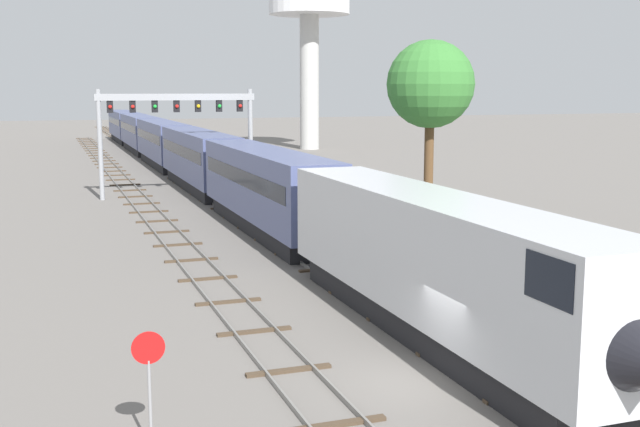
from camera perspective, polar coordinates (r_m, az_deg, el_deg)
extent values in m
plane|color=slate|center=(23.17, 7.72, -11.95)|extent=(400.00, 400.00, 0.00)
cube|color=slate|center=(80.41, -11.26, 3.03)|extent=(0.07, 200.00, 0.16)
cube|color=slate|center=(80.63, -10.25, 3.08)|extent=(0.07, 200.00, 0.16)
cube|color=#473828|center=(22.52, 14.76, -12.67)|extent=(2.60, 0.24, 0.10)
cube|color=#473828|center=(25.70, 9.70, -9.73)|extent=(2.60, 0.24, 0.10)
cube|color=#473828|center=(29.09, 5.84, -7.41)|extent=(2.60, 0.24, 0.10)
cube|color=#473828|center=(32.61, 2.84, -5.56)|extent=(2.60, 0.24, 0.10)
cube|color=#473828|center=(36.24, 0.44, -4.06)|extent=(2.60, 0.24, 0.10)
cube|color=#473828|center=(39.94, -1.51, -2.83)|extent=(2.60, 0.24, 0.10)
cube|color=#473828|center=(43.69, -3.12, -1.81)|extent=(2.60, 0.24, 0.10)
cube|color=#473828|center=(47.48, -4.48, -0.95)|extent=(2.60, 0.24, 0.10)
cube|color=#473828|center=(51.30, -5.64, -0.21)|extent=(2.60, 0.24, 0.10)
cube|color=#473828|center=(55.15, -6.63, 0.42)|extent=(2.60, 0.24, 0.10)
cube|color=#473828|center=(59.01, -7.49, 0.97)|extent=(2.60, 0.24, 0.10)
cube|color=#473828|center=(62.90, -8.25, 1.45)|extent=(2.60, 0.24, 0.10)
cube|color=#473828|center=(66.80, -8.92, 1.87)|extent=(2.60, 0.24, 0.10)
cube|color=#473828|center=(70.71, -9.52, 2.25)|extent=(2.60, 0.24, 0.10)
cube|color=#473828|center=(74.63, -10.05, 2.59)|extent=(2.60, 0.24, 0.10)
cube|color=#473828|center=(78.55, -10.53, 2.89)|extent=(2.60, 0.24, 0.10)
cube|color=#473828|center=(82.49, -10.97, 3.17)|extent=(2.60, 0.24, 0.10)
cube|color=#473828|center=(86.43, -11.36, 3.41)|extent=(2.60, 0.24, 0.10)
cube|color=#473828|center=(90.37, -11.73, 3.64)|extent=(2.60, 0.24, 0.10)
cube|color=#473828|center=(94.32, -12.06, 3.85)|extent=(2.60, 0.24, 0.10)
cube|color=#473828|center=(98.28, -12.36, 4.04)|extent=(2.60, 0.24, 0.10)
cube|color=#473828|center=(102.23, -12.64, 4.22)|extent=(2.60, 0.24, 0.10)
cube|color=#473828|center=(106.20, -12.90, 4.38)|extent=(2.60, 0.24, 0.10)
cube|color=#473828|center=(110.16, -13.15, 4.53)|extent=(2.60, 0.24, 0.10)
cube|color=#473828|center=(114.13, -13.37, 4.67)|extent=(2.60, 0.24, 0.10)
cube|color=#473828|center=(118.09, -13.58, 4.81)|extent=(2.60, 0.24, 0.10)
cube|color=#473828|center=(122.06, -13.78, 4.93)|extent=(2.60, 0.24, 0.10)
cube|color=#473828|center=(126.04, -13.96, 5.04)|extent=(2.60, 0.24, 0.10)
cube|color=#473828|center=(130.01, -14.13, 5.15)|extent=(2.60, 0.24, 0.10)
cube|color=#473828|center=(133.99, -14.30, 5.25)|extent=(2.60, 0.24, 0.10)
cube|color=#473828|center=(137.96, -14.45, 5.35)|extent=(2.60, 0.24, 0.10)
cube|color=#473828|center=(141.94, -14.60, 5.44)|extent=(2.60, 0.24, 0.10)
cube|color=#473828|center=(145.92, -14.73, 5.52)|extent=(2.60, 0.24, 0.10)
cube|color=#473828|center=(149.90, -14.86, 5.60)|extent=(2.60, 0.24, 0.10)
cube|color=#473828|center=(153.88, -14.99, 5.68)|extent=(2.60, 0.24, 0.10)
cube|color=#473828|center=(157.87, -15.10, 5.75)|extent=(2.60, 0.24, 0.10)
cube|color=#473828|center=(161.85, -15.21, 5.82)|extent=(2.60, 0.24, 0.10)
cube|color=#473828|center=(165.83, -15.32, 5.89)|extent=(2.60, 0.24, 0.10)
cube|color=#473828|center=(169.82, -15.42, 5.95)|extent=(2.60, 0.24, 0.10)
cube|color=#473828|center=(173.80, -15.52, 6.01)|extent=(2.60, 0.24, 0.10)
cube|color=#473828|center=(177.79, -15.61, 6.07)|extent=(2.60, 0.24, 0.10)
cube|color=slate|center=(60.04, -13.71, 0.95)|extent=(0.07, 160.00, 0.16)
cube|color=slate|center=(60.19, -12.35, 1.02)|extent=(0.07, 160.00, 0.16)
cube|color=#473828|center=(20.13, 1.20, -15.04)|extent=(2.60, 0.24, 0.10)
cube|color=#473828|center=(23.64, -2.28, -11.30)|extent=(2.60, 0.24, 0.10)
cube|color=#473828|center=(27.29, -4.78, -8.51)|extent=(2.60, 0.24, 0.10)
cube|color=#473828|center=(31.02, -6.67, -6.38)|extent=(2.60, 0.24, 0.10)
cube|color=#473828|center=(34.81, -8.13, -4.70)|extent=(2.60, 0.24, 0.10)
cube|color=#473828|center=(38.64, -9.31, -3.35)|extent=(2.60, 0.24, 0.10)
cube|color=#473828|center=(42.51, -10.26, -2.25)|extent=(2.60, 0.24, 0.10)
cube|color=#473828|center=(46.39, -11.06, -1.32)|extent=(2.60, 0.24, 0.10)
cube|color=#473828|center=(50.30, -11.73, -0.55)|extent=(2.60, 0.24, 0.10)
cube|color=#473828|center=(54.22, -12.31, 0.12)|extent=(2.60, 0.24, 0.10)
cube|color=#473828|center=(58.15, -12.80, 0.70)|extent=(2.60, 0.24, 0.10)
cube|color=#473828|center=(62.09, -13.24, 1.20)|extent=(2.60, 0.24, 0.10)
cube|color=#473828|center=(66.03, -13.62, 1.64)|extent=(2.60, 0.24, 0.10)
cube|color=#473828|center=(69.98, -13.96, 2.04)|extent=(2.60, 0.24, 0.10)
cube|color=#473828|center=(73.94, -14.26, 2.39)|extent=(2.60, 0.24, 0.10)
cube|color=#473828|center=(77.90, -14.53, 2.70)|extent=(2.60, 0.24, 0.10)
cube|color=#473828|center=(81.87, -14.78, 2.99)|extent=(2.60, 0.24, 0.10)
cube|color=#473828|center=(85.84, -15.01, 3.25)|extent=(2.60, 0.24, 0.10)
cube|color=#473828|center=(89.81, -15.21, 3.48)|extent=(2.60, 0.24, 0.10)
cube|color=#473828|center=(93.78, -15.40, 3.70)|extent=(2.60, 0.24, 0.10)
cube|color=#473828|center=(97.76, -15.57, 3.89)|extent=(2.60, 0.24, 0.10)
cube|color=#473828|center=(101.74, -15.73, 4.08)|extent=(2.60, 0.24, 0.10)
cube|color=#473828|center=(105.72, -15.87, 4.25)|extent=(2.60, 0.24, 0.10)
cube|color=#473828|center=(109.70, -16.01, 4.40)|extent=(2.60, 0.24, 0.10)
cube|color=#473828|center=(113.68, -16.13, 4.55)|extent=(2.60, 0.24, 0.10)
cube|color=#473828|center=(117.66, -16.25, 4.68)|extent=(2.60, 0.24, 0.10)
cube|color=#473828|center=(121.65, -16.36, 4.81)|extent=(2.60, 0.24, 0.10)
cube|color=#473828|center=(125.63, -16.47, 4.93)|extent=(2.60, 0.24, 0.10)
cube|color=#473828|center=(129.62, -16.56, 5.04)|extent=(2.60, 0.24, 0.10)
cube|color=#473828|center=(133.61, -16.65, 5.14)|extent=(2.60, 0.24, 0.10)
cube|color=#473828|center=(137.59, -16.74, 5.24)|extent=(2.60, 0.24, 0.10)
cube|color=silver|center=(26.47, 7.99, -2.74)|extent=(3.00, 19.57, 3.80)
cube|color=black|center=(19.21, 19.92, -4.22)|extent=(3.04, 1.80, 1.10)
cube|color=black|center=(27.06, 7.87, -7.72)|extent=(2.52, 17.61, 1.00)
cube|color=#4C5684|center=(45.49, -3.99, 2.25)|extent=(3.00, 19.57, 3.80)
cube|color=black|center=(45.44, -3.99, 2.75)|extent=(3.04, 18.00, 0.90)
cube|color=black|center=(45.83, -3.96, -0.73)|extent=(2.52, 17.61, 1.00)
cube|color=#4C5684|center=(65.45, -8.81, 4.24)|extent=(3.00, 19.57, 3.80)
cube|color=black|center=(65.42, -8.82, 4.59)|extent=(3.04, 18.00, 0.90)
cube|color=black|center=(65.69, -8.76, 2.15)|extent=(2.52, 17.61, 1.00)
cube|color=#4C5684|center=(85.70, -11.38, 5.28)|extent=(3.00, 19.57, 3.80)
cube|color=black|center=(85.67, -11.38, 5.55)|extent=(3.04, 18.00, 0.90)
cube|color=black|center=(85.88, -11.33, 3.68)|extent=(2.52, 17.61, 1.00)
cube|color=#4C5684|center=(106.07, -12.96, 5.92)|extent=(3.00, 19.57, 3.80)
cube|color=black|center=(106.05, -12.97, 6.13)|extent=(3.04, 18.00, 0.90)
cube|color=black|center=(106.22, -12.92, 4.63)|extent=(2.52, 17.61, 1.00)
cube|color=#4C5684|center=(126.51, -14.04, 6.35)|extent=(3.00, 19.57, 3.80)
cube|color=black|center=(126.49, -14.05, 6.53)|extent=(3.04, 18.00, 0.90)
cube|color=black|center=(126.63, -14.00, 5.26)|extent=(2.52, 17.61, 1.00)
cylinder|color=#999BA0|center=(60.78, -15.65, 4.80)|extent=(0.36, 0.36, 8.23)
cylinder|color=#999BA0|center=(62.59, -5.06, 5.21)|extent=(0.36, 0.36, 8.23)
cube|color=#999BA0|center=(61.29, -10.37, 8.31)|extent=(12.10, 0.36, 0.50)
cube|color=black|center=(60.76, -14.99, 7.49)|extent=(0.44, 0.32, 0.90)
sphere|color=red|center=(60.57, -14.98, 7.48)|extent=(0.28, 0.28, 0.28)
cube|color=black|center=(60.91, -13.44, 7.55)|extent=(0.44, 0.32, 0.90)
sphere|color=red|center=(60.72, -13.42, 7.55)|extent=(0.28, 0.28, 0.28)
cube|color=black|center=(61.11, -11.89, 7.61)|extent=(0.44, 0.32, 0.90)
sphere|color=green|center=(60.92, -11.87, 7.60)|extent=(0.28, 0.28, 0.28)
cube|color=black|center=(61.35, -10.36, 7.66)|extent=(0.44, 0.32, 0.90)
sphere|color=red|center=(61.16, -10.33, 7.65)|extent=(0.28, 0.28, 0.28)
cube|color=black|center=(61.63, -8.84, 7.70)|extent=(0.44, 0.32, 0.90)
sphere|color=yellow|center=(61.44, -8.81, 7.70)|extent=(0.28, 0.28, 0.28)
cube|color=black|center=(61.95, -7.33, 7.74)|extent=(0.44, 0.32, 0.90)
sphere|color=green|center=(61.77, -7.30, 7.74)|extent=(0.28, 0.28, 0.28)
cube|color=black|center=(62.32, -5.84, 7.78)|extent=(0.44, 0.32, 0.90)
sphere|color=red|center=(62.13, -5.80, 7.77)|extent=(0.28, 0.28, 0.28)
cylinder|color=beige|center=(108.62, -0.78, 9.47)|extent=(2.60, 2.60, 18.13)
cylinder|color=gray|center=(18.84, -12.21, -13.52)|extent=(0.08, 0.08, 2.20)
cylinder|color=red|center=(18.34, -12.35, -9.50)|extent=(0.76, 0.03, 0.76)
cylinder|color=brown|center=(47.54, 7.87, 3.03)|extent=(0.56, 0.56, 6.71)
sphere|color=#387A33|center=(47.29, 8.01, 9.28)|extent=(5.19, 5.19, 5.19)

